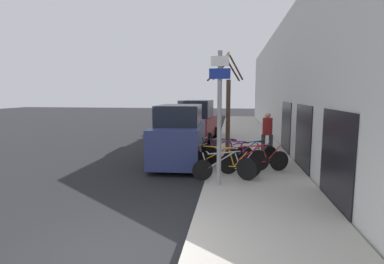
# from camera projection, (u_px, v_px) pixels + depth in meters

# --- Properties ---
(ground_plane) EXTENTS (80.00, 80.00, 0.00)m
(ground_plane) POSITION_uv_depth(u_px,v_px,m) (198.00, 145.00, 16.06)
(ground_plane) COLOR black
(sidewalk_curb) EXTENTS (3.20, 32.00, 0.15)m
(sidewalk_curb) POSITION_uv_depth(u_px,v_px,m) (245.00, 137.00, 18.45)
(sidewalk_curb) COLOR #ADA89E
(sidewalk_curb) RESTS_ON ground
(building_facade) EXTENTS (0.23, 32.00, 6.50)m
(building_facade) POSITION_uv_depth(u_px,v_px,m) (277.00, 85.00, 17.73)
(building_facade) COLOR silver
(building_facade) RESTS_ON ground
(signpost) EXTENTS (0.58, 0.14, 3.76)m
(signpost) POSITION_uv_depth(u_px,v_px,m) (219.00, 115.00, 8.31)
(signpost) COLOR #939399
(signpost) RESTS_ON sidewalk_curb
(bicycle_0) EXTENTS (2.10, 0.78, 0.87)m
(bicycle_0) POSITION_uv_depth(u_px,v_px,m) (228.00, 167.00, 9.14)
(bicycle_0) COLOR black
(bicycle_0) RESTS_ON sidewalk_curb
(bicycle_1) EXTENTS (2.17, 1.22, 0.95)m
(bicycle_1) POSITION_uv_depth(u_px,v_px,m) (221.00, 163.00, 9.52)
(bicycle_1) COLOR black
(bicycle_1) RESTS_ON sidewalk_curb
(bicycle_2) EXTENTS (2.33, 0.92, 0.93)m
(bicycle_2) POSITION_uv_depth(u_px,v_px,m) (254.00, 161.00, 9.92)
(bicycle_2) COLOR black
(bicycle_2) RESTS_ON sidewalk_curb
(bicycle_3) EXTENTS (2.38, 0.91, 0.98)m
(bicycle_3) POSITION_uv_depth(u_px,v_px,m) (233.00, 156.00, 10.54)
(bicycle_3) COLOR black
(bicycle_3) RESTS_ON sidewalk_curb
(bicycle_4) EXTENTS (2.00, 1.21, 0.90)m
(bicycle_4) POSITION_uv_depth(u_px,v_px,m) (251.00, 155.00, 10.87)
(bicycle_4) COLOR black
(bicycle_4) RESTS_ON sidewalk_curb
(bicycle_5) EXTENTS (2.29, 0.63, 0.92)m
(bicycle_5) POSITION_uv_depth(u_px,v_px,m) (223.00, 152.00, 11.43)
(bicycle_5) COLOR black
(bicycle_5) RESTS_ON sidewalk_curb
(parked_car_0) EXTENTS (2.12, 4.55, 2.31)m
(parked_car_0) POSITION_uv_depth(u_px,v_px,m) (180.00, 136.00, 11.88)
(parked_car_0) COLOR navy
(parked_car_0) RESTS_ON ground
(parked_car_1) EXTENTS (2.33, 4.61, 2.36)m
(parked_car_1) POSITION_uv_depth(u_px,v_px,m) (197.00, 122.00, 17.80)
(parked_car_1) COLOR maroon
(parked_car_1) RESTS_ON ground
(pedestrian_near) EXTENTS (0.48, 0.41, 1.83)m
(pedestrian_near) POSITION_uv_depth(u_px,v_px,m) (267.00, 131.00, 12.54)
(pedestrian_near) COLOR #333338
(pedestrian_near) RESTS_ON sidewalk_curb
(street_tree) EXTENTS (1.67, 1.23, 4.39)m
(street_tree) POSITION_uv_depth(u_px,v_px,m) (228.00, 106.00, 13.17)
(street_tree) COLOR #4C3828
(street_tree) RESTS_ON sidewalk_curb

